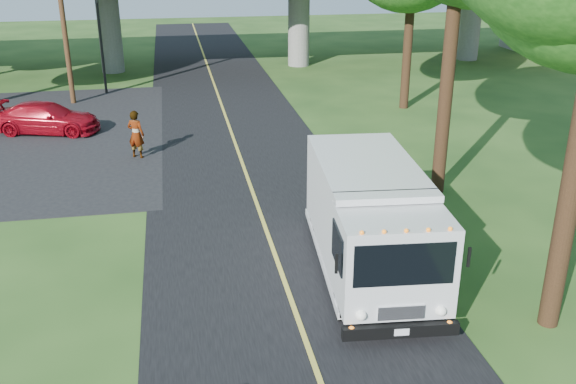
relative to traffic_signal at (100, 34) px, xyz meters
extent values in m
plane|color=#234318|center=(6.00, -26.00, -3.20)|extent=(120.00, 120.00, 0.00)
cube|color=black|center=(6.00, -16.00, -3.19)|extent=(7.00, 90.00, 0.02)
cube|color=gold|center=(6.00, -16.00, -3.17)|extent=(0.12, 90.00, 0.01)
cube|color=slate|center=(31.00, 6.00, -0.20)|extent=(4.00, 10.00, 6.00)
cylinder|color=slate|center=(0.00, 6.00, -0.50)|extent=(1.40, 1.40, 5.40)
cylinder|color=slate|center=(12.00, 6.00, -0.50)|extent=(1.40, 1.40, 5.40)
cylinder|color=slate|center=(24.00, 6.00, -0.50)|extent=(1.40, 1.40, 5.40)
cylinder|color=black|center=(0.00, 0.00, -0.60)|extent=(0.14, 0.14, 5.20)
imported|color=black|center=(0.00, 0.00, 1.40)|extent=(0.18, 0.22, 1.10)
cylinder|color=#472D19|center=(-1.50, -2.00, 1.30)|extent=(0.26, 0.26, 9.00)
cylinder|color=#382314|center=(11.50, -25.00, 0.30)|extent=(0.44, 0.44, 7.00)
cylinder|color=#382314|center=(12.20, -17.00, 0.65)|extent=(0.44, 0.44, 7.70)
cylinder|color=#382314|center=(15.00, -6.00, 0.13)|extent=(0.44, 0.44, 6.65)
cube|color=silver|center=(8.28, -21.15, -1.52)|extent=(2.77, 4.59, 2.25)
cube|color=silver|center=(8.01, -24.24, -1.62)|extent=(2.55, 2.00, 2.05)
cube|color=black|center=(7.94, -25.12, -1.30)|extent=(2.10, 0.26, 0.95)
cube|color=black|center=(7.93, -25.22, -2.82)|extent=(2.51, 0.39, 0.28)
cube|color=silver|center=(8.24, -21.54, -2.90)|extent=(2.88, 5.99, 0.18)
cylinder|color=black|center=(7.01, -23.95, -2.75)|extent=(0.36, 0.92, 0.90)
cylinder|color=black|center=(9.05, -24.12, -2.75)|extent=(0.36, 0.92, 0.90)
cylinder|color=black|center=(7.37, -19.76, -2.75)|extent=(0.36, 0.92, 0.90)
cylinder|color=black|center=(9.40, -19.93, -2.75)|extent=(0.36, 0.92, 0.90)
imported|color=maroon|center=(-1.93, -7.33, -2.54)|extent=(4.89, 2.94, 1.33)
imported|color=gray|center=(2.07, -11.54, -2.25)|extent=(0.82, 0.73, 1.89)
camera|label=1|loc=(3.53, -36.01, 4.92)|focal=40.00mm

